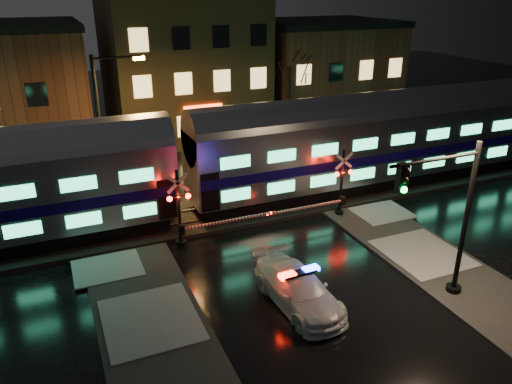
{
  "coord_description": "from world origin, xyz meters",
  "views": [
    {
      "loc": [
        -8.93,
        -19.0,
        11.98
      ],
      "look_at": [
        0.22,
        2.5,
        2.2
      ],
      "focal_mm": 35.0,
      "sensor_mm": 36.0,
      "label": 1
    }
  ],
  "objects_px": {
    "crossing_signal_left": "(187,216)",
    "traffic_light": "(446,222)",
    "crossing_signal_right": "(336,191)",
    "streetlight": "(105,122)",
    "police_car": "(299,289)"
  },
  "relations": [
    {
      "from": "traffic_light",
      "to": "crossing_signal_left",
      "type": "bearing_deg",
      "value": 136.23
    },
    {
      "from": "traffic_light",
      "to": "streetlight",
      "type": "height_order",
      "value": "streetlight"
    },
    {
      "from": "crossing_signal_left",
      "to": "traffic_light",
      "type": "distance_m",
      "value": 11.72
    },
    {
      "from": "crossing_signal_left",
      "to": "streetlight",
      "type": "height_order",
      "value": "streetlight"
    },
    {
      "from": "crossing_signal_right",
      "to": "crossing_signal_left",
      "type": "xyz_separation_m",
      "value": [
        -8.36,
        0.0,
        0.07
      ]
    },
    {
      "from": "streetlight",
      "to": "traffic_light",
      "type": "bearing_deg",
      "value": -54.72
    },
    {
      "from": "traffic_light",
      "to": "streetlight",
      "type": "relative_size",
      "value": 0.77
    },
    {
      "from": "streetlight",
      "to": "crossing_signal_right",
      "type": "bearing_deg",
      "value": -31.42
    },
    {
      "from": "crossing_signal_right",
      "to": "streetlight",
      "type": "bearing_deg",
      "value": 148.58
    },
    {
      "from": "crossing_signal_right",
      "to": "traffic_light",
      "type": "distance_m",
      "value": 8.56
    },
    {
      "from": "police_car",
      "to": "streetlight",
      "type": "bearing_deg",
      "value": 108.4
    },
    {
      "from": "police_car",
      "to": "crossing_signal_right",
      "type": "xyz_separation_m",
      "value": [
        5.65,
        6.47,
        0.85
      ]
    },
    {
      "from": "police_car",
      "to": "crossing_signal_left",
      "type": "bearing_deg",
      "value": 109.12
    },
    {
      "from": "crossing_signal_right",
      "to": "traffic_light",
      "type": "bearing_deg",
      "value": -92.29
    },
    {
      "from": "crossing_signal_right",
      "to": "police_car",
      "type": "bearing_deg",
      "value": -131.13
    }
  ]
}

